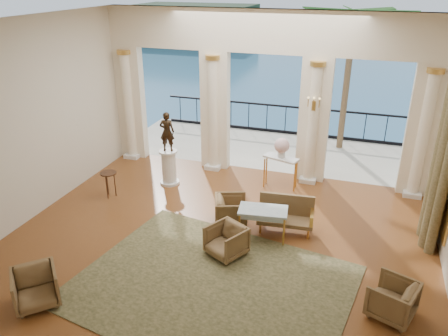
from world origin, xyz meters
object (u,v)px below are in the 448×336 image
(armchair_b, at_px, (226,240))
(statue, at_px, (167,132))
(console_table, at_px, (281,162))
(armchair_c, at_px, (392,298))
(game_table, at_px, (263,212))
(side_table, at_px, (109,176))
(settee, at_px, (286,214))
(armchair_d, at_px, (231,209))
(pedestal, at_px, (169,168))
(armchair_a, at_px, (35,286))

(armchair_b, height_order, statue, statue)
(console_table, bearing_deg, armchair_c, -38.89)
(game_table, relative_size, side_table, 1.63)
(console_table, bearing_deg, statue, -148.15)
(armchair_b, height_order, console_table, console_table)
(armchair_c, distance_m, settee, 3.07)
(armchair_b, relative_size, armchair_d, 0.97)
(console_table, bearing_deg, game_table, -69.04)
(game_table, bearing_deg, console_table, 85.27)
(armchair_d, height_order, side_table, armchair_d)
(armchair_b, distance_m, pedestal, 3.68)
(armchair_c, xyz_separation_m, game_table, (-2.62, 1.62, 0.27))
(armchair_a, xyz_separation_m, armchair_d, (2.39, 3.63, -0.00))
(armchair_c, relative_size, pedestal, 0.75)
(armchair_a, xyz_separation_m, pedestal, (0.15, 5.11, 0.09))
(armchair_d, distance_m, pedestal, 2.69)
(side_table, bearing_deg, armchair_a, -75.94)
(statue, relative_size, console_table, 1.08)
(game_table, distance_m, pedestal, 3.58)
(armchair_b, distance_m, game_table, 1.04)
(armchair_a, height_order, armchair_d, armchair_a)
(armchair_c, relative_size, armchair_d, 0.99)
(game_table, height_order, side_table, game_table)
(armchair_c, height_order, pedestal, pedestal)
(armchair_c, relative_size, game_table, 0.66)
(pedestal, bearing_deg, armchair_b, -46.67)
(side_table, bearing_deg, armchair_d, -4.87)
(settee, height_order, statue, statue)
(armchair_d, distance_m, game_table, 0.94)
(statue, height_order, side_table, statue)
(settee, relative_size, game_table, 1.15)
(armchair_c, height_order, console_table, console_table)
(armchair_b, relative_size, side_table, 1.05)
(armchair_b, bearing_deg, settee, 82.78)
(armchair_c, relative_size, statue, 0.68)
(armchair_a, bearing_deg, game_table, 1.25)
(armchair_d, distance_m, statue, 2.92)
(armchair_c, bearing_deg, game_table, -101.59)
(game_table, bearing_deg, armchair_a, -142.59)
(armchair_a, relative_size, armchair_c, 1.03)
(console_table, bearing_deg, settee, -57.30)
(armchair_b, bearing_deg, console_table, 111.53)
(statue, bearing_deg, pedestal, -100.78)
(armchair_b, relative_size, pedestal, 0.74)
(armchair_b, height_order, side_table, armchair_b)
(armchair_c, distance_m, game_table, 3.10)
(armchair_a, relative_size, armchair_d, 1.01)
(armchair_c, distance_m, statue, 6.76)
(settee, distance_m, pedestal, 3.73)
(armchair_b, bearing_deg, armchair_a, -109.45)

